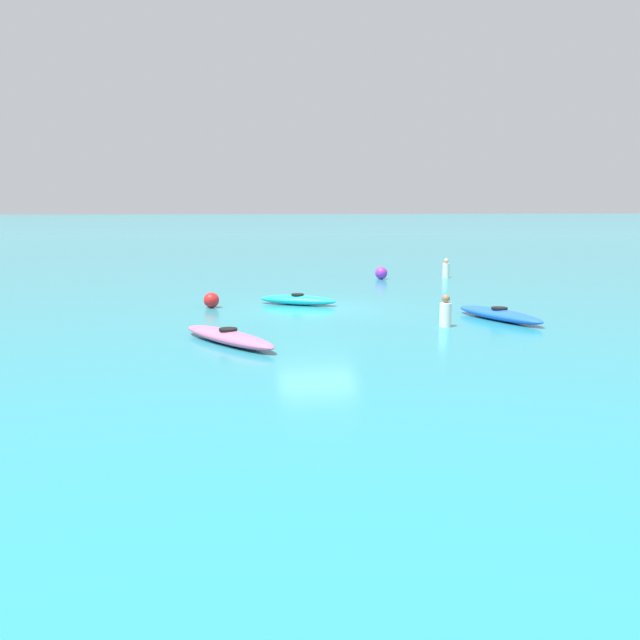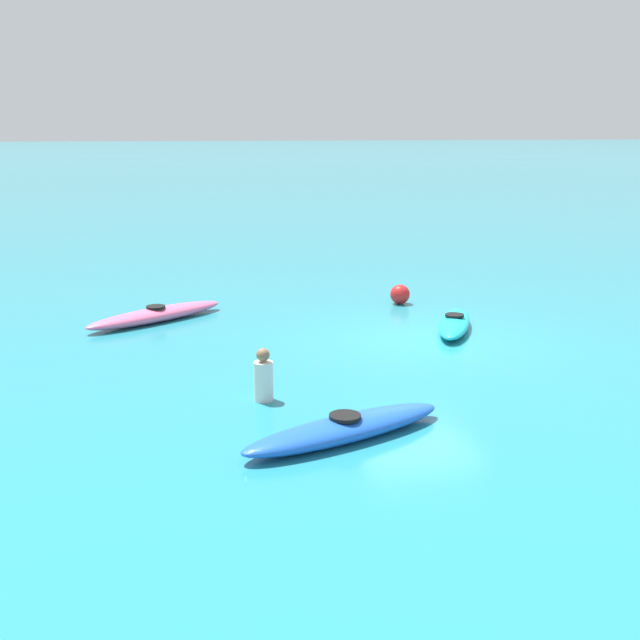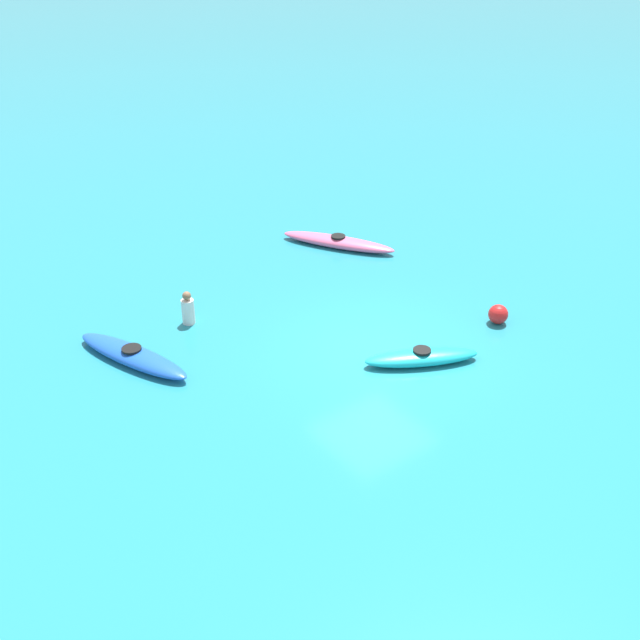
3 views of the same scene
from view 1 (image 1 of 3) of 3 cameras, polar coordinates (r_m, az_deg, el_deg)
ground_plane at (r=22.07m, az=-0.22°, el=0.92°), size 600.00×600.00×0.00m
kayak_pink at (r=16.59m, az=-7.55°, el=-1.38°), size 3.43×2.42×0.37m
kayak_cyan at (r=23.00m, az=-1.85°, el=1.66°), size 1.83×2.66×0.37m
kayak_blue at (r=20.52m, az=14.52°, el=0.44°), size 3.39×1.75×0.37m
buoy_red at (r=22.58m, az=-8.92°, el=1.63°), size 0.50×0.50×0.50m
buoy_purple at (r=31.35m, az=5.06°, el=3.87°), size 0.55×0.55×0.55m
person_near_shore at (r=19.03m, az=10.28°, el=0.60°), size 0.45×0.45×0.88m
person_by_kayaks at (r=32.47m, az=10.32°, el=4.14°), size 0.41×0.41×0.88m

